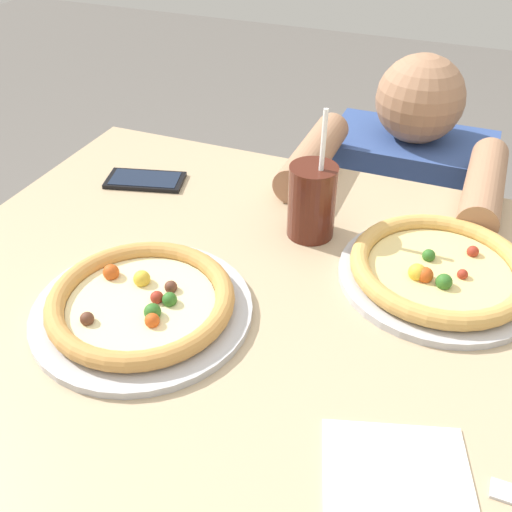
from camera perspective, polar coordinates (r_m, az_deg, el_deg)
name	(u,v)px	position (r m, az deg, el deg)	size (l,w,h in m)	color
dining_table	(282,355)	(0.96, 2.53, -9.56)	(1.15, 0.86, 0.75)	tan
pizza_near	(142,304)	(0.86, -11.02, -4.55)	(0.32, 0.32, 0.04)	#B7B7BC
pizza_far	(439,270)	(0.94, 17.30, -1.33)	(0.30, 0.30, 0.04)	#B7B7BC
drink_cup_colored	(312,201)	(0.98, 5.44, 5.32)	(0.08, 0.08, 0.22)	#4C1E14
paper_napkin	(397,479)	(0.69, 13.53, -20.29)	(0.16, 0.14, 0.00)	white
cell_phone	(145,180)	(1.18, -10.67, 7.23)	(0.16, 0.11, 0.01)	black
diner_seated	(393,255)	(1.54, 13.10, 0.10)	(0.40, 0.51, 0.94)	#333847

